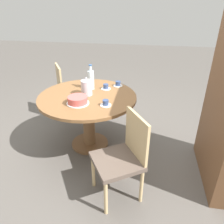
{
  "coord_description": "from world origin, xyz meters",
  "views": [
    {
      "loc": [
        2.34,
        0.7,
        1.78
      ],
      "look_at": [
        0.0,
        0.3,
        0.52
      ],
      "focal_mm": 35.0,
      "sensor_mm": 36.0,
      "label": 1
    }
  ],
  "objects": [
    {
      "name": "cup_a",
      "position": [
        -0.38,
        0.32,
        0.74
      ],
      "size": [
        0.12,
        0.12,
        0.07
      ],
      "color": "white",
      "rests_on": "dining_table"
    },
    {
      "name": "dining_table",
      "position": [
        0.0,
        0.0,
        0.56
      ],
      "size": [
        1.19,
        1.19,
        0.72
      ],
      "color": "brown",
      "rests_on": "ground_plane"
    },
    {
      "name": "cup_c",
      "position": [
        -0.25,
        0.18,
        0.74
      ],
      "size": [
        0.12,
        0.12,
        0.07
      ],
      "color": "white",
      "rests_on": "dining_table"
    },
    {
      "name": "ground_plane",
      "position": [
        0.0,
        0.0,
        0.0
      ],
      "size": [
        14.0,
        14.0,
        0.0
      ],
      "primitive_type": "plane",
      "color": "#56514C"
    },
    {
      "name": "coffee_pot",
      "position": [
        -0.03,
        -0.01,
        0.82
      ],
      "size": [
        0.13,
        0.13,
        0.22
      ],
      "color": "silver",
      "rests_on": "dining_table"
    },
    {
      "name": "chair_a",
      "position": [
        -0.74,
        -0.52,
        0.46
      ],
      "size": [
        0.58,
        0.58,
        0.87
      ],
      "rotation": [
        0.0,
        0.0,
        3.68
      ],
      "color": "tan",
      "rests_on": "ground_plane"
    },
    {
      "name": "cake_main",
      "position": [
        0.23,
        -0.04,
        0.76
      ],
      "size": [
        0.25,
        0.25,
        0.09
      ],
      "color": "white",
      "rests_on": "dining_table"
    },
    {
      "name": "cup_b",
      "position": [
        0.23,
        0.27,
        0.74
      ],
      "size": [
        0.12,
        0.12,
        0.07
      ],
      "color": "white",
      "rests_on": "dining_table"
    },
    {
      "name": "chair_b",
      "position": [
        0.73,
        0.53,
        0.46
      ],
      "size": [
        0.58,
        0.58,
        0.87
      ],
      "rotation": [
        0.0,
        0.0,
        6.84
      ],
      "color": "tan",
      "rests_on": "ground_plane"
    },
    {
      "name": "water_bottle",
      "position": [
        -0.23,
        -0.01,
        0.85
      ],
      "size": [
        0.08,
        0.08,
        0.32
      ],
      "color": "silver",
      "rests_on": "dining_table"
    }
  ]
}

